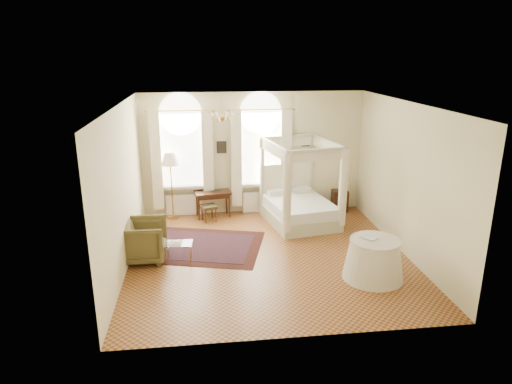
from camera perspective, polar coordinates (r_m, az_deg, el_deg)
ground at (r=10.13m, az=1.61°, el=-8.00°), size 6.00×6.00×0.00m
room_walls at (r=9.46m, az=1.71°, el=2.92°), size 6.00×6.00×6.00m
window_left at (r=12.27m, az=-9.18°, el=3.68°), size 1.62×0.27×3.29m
window_right at (r=12.36m, az=0.61°, el=4.00°), size 1.62×0.27×3.29m
chandelier at (r=10.37m, az=-4.25°, el=9.37°), size 0.51×0.45×0.50m
wall_pictures at (r=12.36m, az=0.04°, el=5.91°), size 2.54×0.03×0.39m
canopy_bed at (r=11.89m, az=5.52°, el=-1.63°), size 1.96×2.25×2.15m
nightstand at (r=12.99m, az=10.40°, el=-1.07°), size 0.44×0.40×0.60m
nightstand_lamp at (r=12.92m, az=10.91°, el=1.44°), size 0.28×0.28×0.41m
writing_desk at (r=12.31m, az=-5.42°, el=-0.41°), size 1.00×0.62×0.70m
laptop at (r=12.31m, az=-5.08°, el=0.16°), size 0.35×0.25×0.03m
stool at (r=12.07m, az=-5.92°, el=-2.00°), size 0.48×0.48×0.43m
armchair at (r=10.07m, az=-13.96°, el=-5.91°), size 1.00×0.97×0.89m
coffee_table at (r=9.92m, az=-9.67°, el=-6.53°), size 0.61×0.45×0.40m
floor_lamp at (r=12.11m, az=-10.66°, el=3.69°), size 0.47×0.47×1.81m
oriental_rug at (r=10.69m, az=-7.38°, el=-6.69°), size 3.36×2.77×0.01m
side_table at (r=9.34m, az=14.48°, el=-8.13°), size 1.19×1.19×0.81m
book at (r=9.13m, az=13.59°, el=-5.75°), size 0.35×0.37×0.03m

